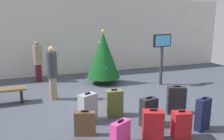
% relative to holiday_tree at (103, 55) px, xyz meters
% --- Properties ---
extents(ground_plane, '(16.00, 16.00, 0.00)m').
position_rel_holiday_tree_xyz_m(ground_plane, '(-0.51, -2.02, -1.14)').
color(ground_plane, '#424754').
extents(back_wall, '(16.00, 0.20, 3.53)m').
position_rel_holiday_tree_xyz_m(back_wall, '(-0.51, 2.22, 0.62)').
color(back_wall, beige).
rests_on(back_wall, ground_plane).
extents(holiday_tree, '(1.33, 1.33, 2.16)m').
position_rel_holiday_tree_xyz_m(holiday_tree, '(0.00, 0.00, 0.00)').
color(holiday_tree, '#4C3319').
rests_on(holiday_tree, ground_plane).
extents(flight_info_kiosk, '(0.86, 0.27, 1.99)m').
position_rel_holiday_tree_xyz_m(flight_info_kiosk, '(2.07, -0.98, 0.23)').
color(flight_info_kiosk, '#333338').
rests_on(flight_info_kiosk, ground_plane).
extents(waiting_bench, '(1.40, 0.44, 0.48)m').
position_rel_holiday_tree_xyz_m(waiting_bench, '(-3.63, -1.20, -0.79)').
color(waiting_bench, brown).
rests_on(waiting_bench, ground_plane).
extents(traveller_0, '(0.45, 0.45, 1.68)m').
position_rel_holiday_tree_xyz_m(traveller_0, '(-2.43, 1.18, -0.26)').
color(traveller_0, '#4C1419').
rests_on(traveller_0, ground_plane).
extents(traveller_1, '(0.37, 0.37, 1.73)m').
position_rel_holiday_tree_xyz_m(traveller_1, '(-2.14, -1.30, -0.23)').
color(traveller_1, gray).
rests_on(traveller_1, ground_plane).
extents(suitcase_0, '(0.48, 0.37, 0.56)m').
position_rel_holiday_tree_xyz_m(suitcase_0, '(-1.20, -4.70, -0.88)').
color(suitcase_0, '#E5388C').
rests_on(suitcase_0, ground_plane).
extents(suitcase_1, '(0.45, 0.30, 0.73)m').
position_rel_holiday_tree_xyz_m(suitcase_1, '(-0.19, -4.06, -0.80)').
color(suitcase_1, '#232326').
rests_on(suitcase_1, ground_plane).
extents(suitcase_2, '(0.51, 0.42, 0.70)m').
position_rel_holiday_tree_xyz_m(suitcase_2, '(-0.45, -4.72, -0.81)').
color(suitcase_2, '#B2191E').
rests_on(suitcase_2, ground_plane).
extents(suitcase_3, '(0.51, 0.43, 0.77)m').
position_rel_holiday_tree_xyz_m(suitcase_3, '(-1.52, -3.33, -0.78)').
color(suitcase_3, '#9EA0A5').
rests_on(suitcase_3, ground_plane).
extents(suitcase_4, '(0.47, 0.31, 0.74)m').
position_rel_holiday_tree_xyz_m(suitcase_4, '(-0.76, -3.21, -0.79)').
color(suitcase_4, '#59602D').
rests_on(suitcase_4, ground_plane).
extents(suitcase_5, '(0.55, 0.42, 0.80)m').
position_rel_holiday_tree_xyz_m(suitcase_5, '(0.89, -3.67, -0.76)').
color(suitcase_5, '#232326').
rests_on(suitcase_5, ground_plane).
extents(suitcase_6, '(0.43, 0.28, 0.80)m').
position_rel_holiday_tree_xyz_m(suitcase_6, '(0.88, -4.72, -0.76)').
color(suitcase_6, '#141938').
rests_on(suitcase_6, ground_plane).
extents(suitcase_7, '(0.43, 0.34, 0.64)m').
position_rel_holiday_tree_xyz_m(suitcase_7, '(0.17, -4.87, -0.84)').
color(suitcase_7, '#B2191E').
rests_on(suitcase_7, ground_plane).
extents(suitcase_8, '(0.50, 0.31, 0.59)m').
position_rel_holiday_tree_xyz_m(suitcase_8, '(-1.77, -4.02, -0.87)').
color(suitcase_8, brown).
rests_on(suitcase_8, ground_plane).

